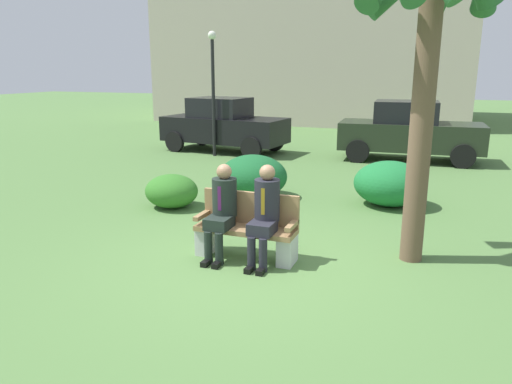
% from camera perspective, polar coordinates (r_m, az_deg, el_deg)
% --- Properties ---
extents(ground_plane, '(80.00, 80.00, 0.00)m').
position_cam_1_polar(ground_plane, '(6.55, -0.65, -8.69)').
color(ground_plane, '#51793E').
extents(park_bench, '(1.40, 0.44, 0.90)m').
position_cam_1_polar(park_bench, '(6.74, -1.05, -4.42)').
color(park_bench, '#99754C').
rests_on(park_bench, ground).
extents(seated_man_left, '(0.34, 0.72, 1.30)m').
position_cam_1_polar(seated_man_left, '(6.66, -4.00, -1.71)').
color(seated_man_left, '#1E2823').
rests_on(seated_man_left, ground).
extents(seated_man_right, '(0.34, 0.72, 1.34)m').
position_cam_1_polar(seated_man_right, '(6.43, 1.06, -2.10)').
color(seated_man_right, '#23232D').
rests_on(seated_man_right, ground).
extents(shrub_near_bench, '(1.37, 1.26, 0.86)m').
position_cam_1_polar(shrub_near_bench, '(9.62, 15.44, 0.96)').
color(shrub_near_bench, '#1E7537').
rests_on(shrub_near_bench, ground).
extents(shrub_mid_lawn, '(1.39, 1.28, 0.87)m').
position_cam_1_polar(shrub_mid_lawn, '(9.88, -0.33, 1.86)').
color(shrub_mid_lawn, '#1A5F2D').
rests_on(shrub_mid_lawn, ground).
extents(shrub_far_lawn, '(1.01, 0.93, 0.63)m').
position_cam_1_polar(shrub_far_lawn, '(9.30, -9.86, 0.11)').
color(shrub_far_lawn, '#347526').
rests_on(shrub_far_lawn, ground).
extents(parked_car_near, '(4.05, 2.08, 1.68)m').
position_cam_1_polar(parked_car_near, '(15.46, -3.84, 7.84)').
color(parked_car_near, black).
rests_on(parked_car_near, ground).
extents(parked_car_far, '(3.98, 1.88, 1.68)m').
position_cam_1_polar(parked_car_far, '(14.52, 17.50, 6.81)').
color(parked_car_far, '#232D1E').
rests_on(parked_car_far, ground).
extents(street_lamp, '(0.24, 0.24, 3.60)m').
position_cam_1_polar(street_lamp, '(14.56, -5.05, 12.82)').
color(street_lamp, black).
rests_on(street_lamp, ground).
extents(building_backdrop, '(15.48, 9.42, 10.26)m').
position_cam_1_polar(building_backdrop, '(26.63, 7.60, 19.73)').
color(building_backdrop, '#B7A999').
rests_on(building_backdrop, ground).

